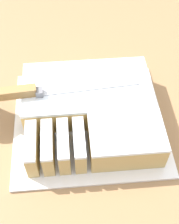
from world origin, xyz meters
TOP-DOWN VIEW (x-y plane):
  - countertop at (0.00, 0.00)m, footprint 1.40×1.10m
  - cake_board at (0.00, -0.03)m, footprint 0.35×0.33m
  - cake at (0.01, -0.03)m, footprint 0.30×0.27m
  - knife at (-0.13, 0.00)m, footprint 0.35×0.05m

SIDE VIEW (x-z plane):
  - countertop at x=0.00m, z-range 0.00..0.88m
  - cake_board at x=0.00m, z-range 0.88..0.89m
  - cake at x=0.01m, z-range 0.89..0.96m
  - knife at x=-0.13m, z-range 0.95..0.98m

